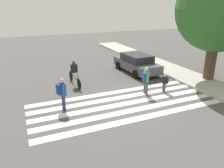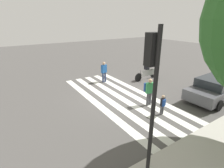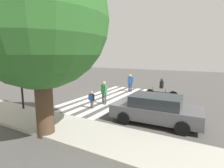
{
  "view_description": "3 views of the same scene",
  "coord_description": "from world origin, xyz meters",
  "px_view_note": "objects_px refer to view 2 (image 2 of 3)",
  "views": [
    {
      "loc": [
        9.57,
        -4.86,
        5.09
      ],
      "look_at": [
        -0.21,
        -0.65,
        1.17
      ],
      "focal_mm": 35.0,
      "sensor_mm": 36.0,
      "label": 1
    },
    {
      "loc": [
        6.1,
        8.48,
        4.81
      ],
      "look_at": [
        0.28,
        -0.52,
        0.82
      ],
      "focal_mm": 28.0,
      "sensor_mm": 36.0,
      "label": 2
    },
    {
      "loc": [
        -7.14,
        11.97,
        3.41
      ],
      "look_at": [
        -0.74,
        0.56,
        1.27
      ],
      "focal_mm": 28.0,
      "sensor_mm": 36.0,
      "label": 3
    }
  ],
  "objects_px": {
    "cyclist_far_lane": "(147,70)",
    "car_parked_silver_sedan": "(216,88)",
    "pedestrian_adult_tall_backpack": "(149,90)",
    "pedestrian_adult_blue_shirt": "(104,70)",
    "traffic_light": "(152,80)",
    "pedestrian_child_with_backpack": "(163,103)"
  },
  "relations": [
    {
      "from": "pedestrian_adult_tall_backpack",
      "to": "car_parked_silver_sedan",
      "type": "distance_m",
      "value": 4.45
    },
    {
      "from": "traffic_light",
      "to": "car_parked_silver_sedan",
      "type": "relative_size",
      "value": 1.05
    },
    {
      "from": "car_parked_silver_sedan",
      "to": "cyclist_far_lane",
      "type": "bearing_deg",
      "value": -81.93
    },
    {
      "from": "traffic_light",
      "to": "pedestrian_child_with_backpack",
      "type": "bearing_deg",
      "value": -145.49
    },
    {
      "from": "pedestrian_adult_tall_backpack",
      "to": "car_parked_silver_sedan",
      "type": "xyz_separation_m",
      "value": [
        -4.11,
        1.7,
        -0.23
      ]
    },
    {
      "from": "pedestrian_child_with_backpack",
      "to": "cyclist_far_lane",
      "type": "bearing_deg",
      "value": 36.94
    },
    {
      "from": "pedestrian_adult_tall_backpack",
      "to": "pedestrian_adult_blue_shirt",
      "type": "distance_m",
      "value": 4.95
    },
    {
      "from": "traffic_light",
      "to": "pedestrian_child_with_backpack",
      "type": "height_order",
      "value": "traffic_light"
    },
    {
      "from": "car_parked_silver_sedan",
      "to": "pedestrian_adult_tall_backpack",
      "type": "bearing_deg",
      "value": -25.06
    },
    {
      "from": "traffic_light",
      "to": "cyclist_far_lane",
      "type": "height_order",
      "value": "traffic_light"
    },
    {
      "from": "pedestrian_adult_tall_backpack",
      "to": "car_parked_silver_sedan",
      "type": "height_order",
      "value": "pedestrian_adult_tall_backpack"
    },
    {
      "from": "traffic_light",
      "to": "cyclist_far_lane",
      "type": "bearing_deg",
      "value": -133.51
    },
    {
      "from": "cyclist_far_lane",
      "to": "car_parked_silver_sedan",
      "type": "distance_m",
      "value": 5.29
    },
    {
      "from": "traffic_light",
      "to": "car_parked_silver_sedan",
      "type": "bearing_deg",
      "value": -166.11
    },
    {
      "from": "cyclist_far_lane",
      "to": "pedestrian_adult_tall_backpack",
      "type": "bearing_deg",
      "value": 45.35
    },
    {
      "from": "traffic_light",
      "to": "pedestrian_adult_blue_shirt",
      "type": "distance_m",
      "value": 9.52
    },
    {
      "from": "traffic_light",
      "to": "pedestrian_adult_tall_backpack",
      "type": "height_order",
      "value": "traffic_light"
    },
    {
      "from": "pedestrian_adult_tall_backpack",
      "to": "cyclist_far_lane",
      "type": "bearing_deg",
      "value": -115.28
    },
    {
      "from": "pedestrian_child_with_backpack",
      "to": "cyclist_far_lane",
      "type": "distance_m",
      "value": 5.8
    },
    {
      "from": "cyclist_far_lane",
      "to": "traffic_light",
      "type": "bearing_deg",
      "value": 43.58
    },
    {
      "from": "cyclist_far_lane",
      "to": "car_parked_silver_sedan",
      "type": "relative_size",
      "value": 0.56
    },
    {
      "from": "pedestrian_child_with_backpack",
      "to": "pedestrian_adult_blue_shirt",
      "type": "xyz_separation_m",
      "value": [
        -0.05,
        -6.2,
        0.32
      ]
    }
  ]
}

